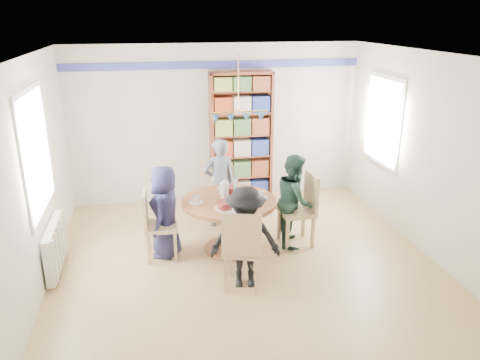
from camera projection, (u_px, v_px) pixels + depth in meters
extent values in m
plane|color=tan|center=(246.00, 264.00, 6.23)|extent=(5.00, 5.00, 0.00)
plane|color=white|center=(247.00, 55.00, 5.32)|extent=(5.00, 5.00, 0.00)
plane|color=silver|center=(216.00, 124.00, 8.09)|extent=(5.00, 0.00, 5.00)
plane|color=silver|center=(316.00, 270.00, 3.47)|extent=(5.00, 0.00, 5.00)
plane|color=silver|center=(32.00, 181.00, 5.32)|extent=(0.00, 5.00, 5.00)
plane|color=silver|center=(429.00, 156.00, 6.24)|extent=(0.00, 5.00, 5.00)
cube|color=#353A91|center=(216.00, 65.00, 7.73)|extent=(5.00, 0.02, 0.12)
cube|color=white|center=(35.00, 153.00, 5.51)|extent=(0.03, 1.32, 1.52)
cube|color=white|center=(37.00, 153.00, 5.52)|extent=(0.01, 1.20, 1.40)
cube|color=white|center=(383.00, 121.00, 7.37)|extent=(0.03, 1.12, 1.42)
cube|color=white|center=(382.00, 121.00, 7.36)|extent=(0.01, 1.00, 1.30)
cylinder|color=gold|center=(238.00, 83.00, 5.91)|extent=(0.01, 0.01, 0.75)
cylinder|color=gold|center=(238.00, 112.00, 6.04)|extent=(0.80, 0.02, 0.02)
cone|color=teal|center=(216.00, 119.00, 6.01)|extent=(0.11, 0.11, 0.10)
cone|color=teal|center=(231.00, 118.00, 6.05)|extent=(0.11, 0.11, 0.10)
cone|color=teal|center=(246.00, 118.00, 6.08)|extent=(0.11, 0.11, 0.10)
cone|color=teal|center=(261.00, 117.00, 6.12)|extent=(0.11, 0.11, 0.10)
cube|color=silver|center=(55.00, 247.00, 5.94)|extent=(0.10, 1.00, 0.60)
cube|color=silver|center=(55.00, 262.00, 5.59)|extent=(0.02, 0.06, 0.56)
cube|color=silver|center=(58.00, 254.00, 5.77)|extent=(0.02, 0.06, 0.56)
cube|color=silver|center=(60.00, 246.00, 5.96)|extent=(0.02, 0.06, 0.56)
cube|color=silver|center=(63.00, 239.00, 6.14)|extent=(0.02, 0.06, 0.56)
cube|color=silver|center=(65.00, 233.00, 6.32)|extent=(0.02, 0.06, 0.56)
cylinder|color=brown|center=(229.00, 202.00, 6.38)|extent=(1.30, 1.30, 0.05)
cylinder|color=brown|center=(229.00, 227.00, 6.51)|extent=(0.16, 0.16, 0.70)
cylinder|color=brown|center=(229.00, 248.00, 6.62)|extent=(0.70, 0.70, 0.04)
cube|color=#D0B480|center=(161.00, 226.00, 6.26)|extent=(0.45, 0.45, 0.05)
cube|color=#D0B480|center=(145.00, 210.00, 6.15)|extent=(0.06, 0.43, 0.51)
cube|color=#D0B480|center=(175.00, 247.00, 6.21)|extent=(0.04, 0.04, 0.44)
cube|color=#D0B480|center=(175.00, 236.00, 6.53)|extent=(0.04, 0.04, 0.44)
cube|color=#D0B480|center=(149.00, 249.00, 6.16)|extent=(0.04, 0.04, 0.44)
cube|color=#D0B480|center=(150.00, 237.00, 6.48)|extent=(0.04, 0.04, 0.44)
cube|color=#D0B480|center=(296.00, 212.00, 6.63)|extent=(0.48, 0.48, 0.06)
cube|color=#D0B480|center=(311.00, 192.00, 6.59)|extent=(0.06, 0.47, 0.55)
cube|color=#D0B480|center=(279.00, 224.00, 6.85)|extent=(0.05, 0.05, 0.48)
cube|color=#D0B480|center=(287.00, 235.00, 6.50)|extent=(0.05, 0.05, 0.48)
cube|color=#D0B480|center=(303.00, 222.00, 6.93)|extent=(0.05, 0.05, 0.48)
cube|color=#D0B480|center=(313.00, 232.00, 6.59)|extent=(0.05, 0.05, 0.48)
cube|color=#D0B480|center=(221.00, 197.00, 7.40)|extent=(0.47, 0.47, 0.05)
cube|color=#D0B480|center=(222.00, 179.00, 7.48)|extent=(0.38, 0.13, 0.46)
cube|color=#D0B480|center=(210.00, 213.00, 7.33)|extent=(0.04, 0.04, 0.40)
cube|color=#D0B480|center=(230.00, 213.00, 7.31)|extent=(0.04, 0.04, 0.40)
cube|color=#D0B480|center=(213.00, 205.00, 7.62)|extent=(0.04, 0.04, 0.40)
cube|color=#D0B480|center=(232.00, 206.00, 7.61)|extent=(0.04, 0.04, 0.40)
cube|color=#D0B480|center=(243.00, 249.00, 5.60)|extent=(0.58, 0.58, 0.05)
cube|color=#D0B480|center=(241.00, 236.00, 5.31)|extent=(0.45, 0.18, 0.54)
cube|color=#D0B480|center=(260.00, 261.00, 5.83)|extent=(0.05, 0.05, 0.47)
cube|color=#D0B480|center=(230.00, 259.00, 5.88)|extent=(0.05, 0.05, 0.47)
cube|color=#D0B480|center=(257.00, 277.00, 5.49)|extent=(0.05, 0.05, 0.47)
cube|color=#D0B480|center=(226.00, 275.00, 5.53)|extent=(0.05, 0.05, 0.47)
imported|color=#1B1C3D|center=(165.00, 212.00, 6.27)|extent=(0.57, 0.72, 1.28)
imported|color=#1B362A|center=(294.00, 200.00, 6.60)|extent=(0.64, 0.75, 1.33)
imported|color=gray|center=(219.00, 183.00, 7.19)|extent=(0.57, 0.44, 1.40)
imported|color=black|center=(245.00, 238.00, 5.54)|extent=(0.90, 0.61, 1.28)
cube|color=brown|center=(212.00, 139.00, 7.99)|extent=(0.04, 0.32, 2.25)
cube|color=brown|center=(270.00, 136.00, 8.18)|extent=(0.04, 0.32, 2.25)
cube|color=brown|center=(241.00, 73.00, 7.72)|extent=(1.07, 0.32, 0.04)
cube|color=brown|center=(241.00, 196.00, 8.46)|extent=(1.07, 0.32, 0.06)
cube|color=brown|center=(239.00, 135.00, 8.23)|extent=(1.07, 0.02, 2.25)
cube|color=brown|center=(241.00, 176.00, 8.32)|extent=(1.01, 0.30, 0.03)
cube|color=brown|center=(241.00, 155.00, 8.20)|extent=(1.01, 0.30, 0.03)
cube|color=brown|center=(241.00, 135.00, 8.07)|extent=(1.01, 0.30, 0.03)
cube|color=brown|center=(241.00, 113.00, 7.95)|extent=(1.01, 0.30, 0.03)
cube|color=brown|center=(241.00, 91.00, 7.82)|extent=(1.01, 0.30, 0.03)
cube|color=#A9381A|center=(224.00, 189.00, 8.32)|extent=(0.30, 0.24, 0.28)
cube|color=silver|center=(241.00, 188.00, 8.38)|extent=(0.30, 0.24, 0.28)
cube|color=navy|center=(259.00, 187.00, 8.44)|extent=(0.30, 0.24, 0.28)
cube|color=#A7A943|center=(223.00, 169.00, 8.19)|extent=(0.30, 0.24, 0.28)
cube|color=#4B6E3D|center=(241.00, 168.00, 8.25)|extent=(0.30, 0.24, 0.28)
cube|color=brown|center=(259.00, 167.00, 8.31)|extent=(0.30, 0.24, 0.28)
cube|color=#A9381A|center=(223.00, 148.00, 8.07)|extent=(0.30, 0.24, 0.28)
cube|color=silver|center=(241.00, 147.00, 8.13)|extent=(0.30, 0.24, 0.28)
cube|color=navy|center=(259.00, 146.00, 8.18)|extent=(0.30, 0.24, 0.28)
cube|color=#A7A943|center=(223.00, 127.00, 7.94)|extent=(0.30, 0.24, 0.28)
cube|color=#4B6E3D|center=(241.00, 126.00, 8.00)|extent=(0.30, 0.24, 0.28)
cube|color=brown|center=(260.00, 125.00, 8.06)|extent=(0.30, 0.24, 0.28)
cube|color=#A9381A|center=(223.00, 105.00, 7.82)|extent=(0.30, 0.24, 0.28)
cube|color=silver|center=(241.00, 104.00, 7.87)|extent=(0.30, 0.24, 0.28)
cube|color=navy|center=(260.00, 104.00, 7.93)|extent=(0.30, 0.24, 0.28)
cube|color=#A7A943|center=(222.00, 84.00, 7.70)|extent=(0.30, 0.24, 0.23)
cube|color=#4B6E3D|center=(241.00, 83.00, 7.76)|extent=(0.30, 0.24, 0.23)
cube|color=brown|center=(260.00, 83.00, 7.82)|extent=(0.30, 0.24, 0.23)
cylinder|color=white|center=(225.00, 190.00, 6.40)|extent=(0.11, 0.11, 0.23)
sphere|color=white|center=(225.00, 183.00, 6.36)|extent=(0.08, 0.08, 0.08)
cylinder|color=silver|center=(236.00, 187.00, 6.46)|extent=(0.07, 0.07, 0.26)
cylinder|color=teal|center=(236.00, 178.00, 6.41)|extent=(0.03, 0.03, 0.03)
cylinder|color=white|center=(229.00, 192.00, 6.63)|extent=(0.28, 0.28, 0.01)
cylinder|color=maroon|center=(229.00, 189.00, 6.61)|extent=(0.23, 0.23, 0.08)
cylinder|color=white|center=(226.00, 208.00, 6.09)|extent=(0.28, 0.28, 0.01)
cylinder|color=maroon|center=(226.00, 205.00, 6.08)|extent=(0.23, 0.23, 0.08)
cylinder|color=white|center=(196.00, 202.00, 6.29)|extent=(0.19, 0.19, 0.01)
imported|color=white|center=(196.00, 199.00, 6.28)|extent=(0.12, 0.12, 0.09)
cylinder|color=white|center=(261.00, 197.00, 6.46)|extent=(0.19, 0.19, 0.01)
imported|color=white|center=(261.00, 195.00, 6.44)|extent=(0.09, 0.09, 0.09)
cylinder|color=white|center=(224.00, 188.00, 6.79)|extent=(0.19, 0.19, 0.01)
imported|color=white|center=(224.00, 186.00, 6.78)|extent=(0.12, 0.12, 0.09)
cylinder|color=white|center=(235.00, 213.00, 5.96)|extent=(0.19, 0.19, 0.01)
imported|color=white|center=(235.00, 210.00, 5.94)|extent=(0.09, 0.09, 0.09)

